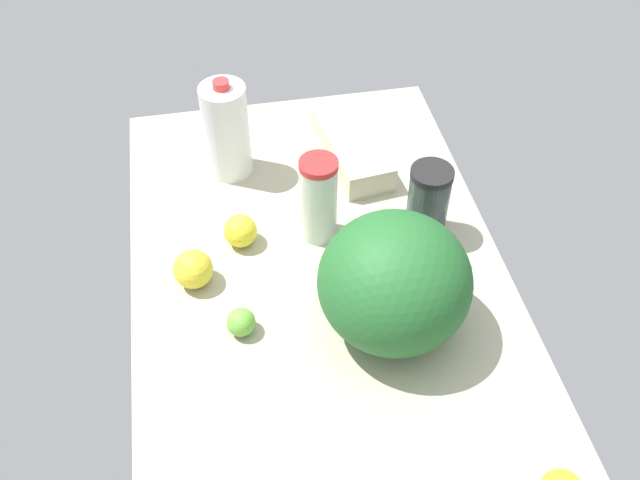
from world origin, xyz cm
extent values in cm
cube|color=#A9A68A|center=(0.00, 0.00, 1.50)|extent=(120.00, 76.00, 3.00)
ellipsoid|color=#215E28|center=(-14.97, -10.78, 15.44)|extent=(27.92, 27.92, 24.89)
cylinder|color=silver|center=(11.31, -1.82, 12.30)|extent=(7.68, 7.68, 18.59)
cylinder|color=red|center=(11.31, -1.82, 22.29)|extent=(7.91, 7.91, 1.40)
cube|color=beige|center=(34.80, -14.13, 6.27)|extent=(30.70, 14.70, 6.54)
cylinder|color=#303D3E|center=(8.07, -24.34, 10.74)|extent=(8.60, 8.60, 15.49)
cylinder|color=black|center=(8.07, -24.34, 19.19)|extent=(8.86, 8.86, 1.40)
cylinder|color=white|center=(35.61, 14.62, 14.35)|extent=(10.27, 10.27, 22.70)
cylinder|color=red|center=(35.61, 14.62, 26.60)|extent=(3.59, 3.59, 1.80)
sphere|color=yellow|center=(11.65, 14.75, 6.51)|extent=(7.01, 7.01, 7.01)
sphere|color=#67B03A|center=(-11.37, 17.22, 5.76)|extent=(5.51, 5.51, 5.51)
sphere|color=yellow|center=(2.44, 25.10, 6.95)|extent=(7.89, 7.89, 7.89)
camera|label=1|loc=(-92.96, 17.47, 113.50)|focal=40.00mm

